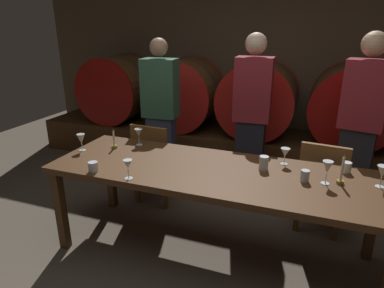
# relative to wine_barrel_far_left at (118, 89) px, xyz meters

# --- Properties ---
(ground_plane) EXTENTS (9.09, 9.09, 0.00)m
(ground_plane) POSITION_rel_wine_barrel_far_left_xyz_m (2.11, -2.23, -0.92)
(ground_plane) COLOR brown
(back_wall) EXTENTS (7.00, 0.24, 2.56)m
(back_wall) POSITION_rel_wine_barrel_far_left_xyz_m (2.11, 0.55, 0.36)
(back_wall) COLOR brown
(back_wall) RESTS_ON ground
(barrel_shelf) EXTENTS (6.30, 0.90, 0.45)m
(barrel_shelf) POSITION_rel_wine_barrel_far_left_xyz_m (2.11, 0.00, -0.70)
(barrel_shelf) COLOR #4C2D16
(barrel_shelf) RESTS_ON ground
(wine_barrel_far_left) EXTENTS (0.96, 0.79, 0.96)m
(wine_barrel_far_left) POSITION_rel_wine_barrel_far_left_xyz_m (0.00, 0.00, 0.00)
(wine_barrel_far_left) COLOR brown
(wine_barrel_far_left) RESTS_ON barrel_shelf
(wine_barrel_left) EXTENTS (0.96, 0.79, 0.96)m
(wine_barrel_left) POSITION_rel_wine_barrel_far_left_xyz_m (1.06, 0.00, 0.00)
(wine_barrel_left) COLOR brown
(wine_barrel_left) RESTS_ON barrel_shelf
(wine_barrel_center) EXTENTS (0.96, 0.79, 0.96)m
(wine_barrel_center) POSITION_rel_wine_barrel_far_left_xyz_m (2.09, 0.00, 0.00)
(wine_barrel_center) COLOR brown
(wine_barrel_center) RESTS_ON barrel_shelf
(wine_barrel_right) EXTENTS (0.96, 0.79, 0.96)m
(wine_barrel_right) POSITION_rel_wine_barrel_far_left_xyz_m (3.18, 0.00, 0.00)
(wine_barrel_right) COLOR #513319
(wine_barrel_right) RESTS_ON barrel_shelf
(dining_table) EXTENTS (2.60, 0.87, 0.76)m
(dining_table) POSITION_rel_wine_barrel_far_left_xyz_m (2.10, -1.99, -0.22)
(dining_table) COLOR #4C2D16
(dining_table) RESTS_ON ground
(chair_left) EXTENTS (0.42, 0.42, 0.88)m
(chair_left) POSITION_rel_wine_barrel_far_left_xyz_m (1.27, -1.37, -0.43)
(chair_left) COLOR brown
(chair_left) RESTS_ON ground
(chair_right) EXTENTS (0.44, 0.44, 0.88)m
(chair_right) POSITION_rel_wine_barrel_far_left_xyz_m (2.92, -1.33, -0.43)
(chair_right) COLOR brown
(chair_right) RESTS_ON ground
(guest_left) EXTENTS (0.40, 0.27, 1.70)m
(guest_left) POSITION_rel_wine_barrel_far_left_xyz_m (1.15, -0.95, -0.05)
(guest_left) COLOR #33384C
(guest_left) RESTS_ON ground
(guest_center) EXTENTS (0.39, 0.25, 1.76)m
(guest_center) POSITION_rel_wine_barrel_far_left_xyz_m (2.16, -0.80, -0.01)
(guest_center) COLOR black
(guest_center) RESTS_ON ground
(guest_right) EXTENTS (0.42, 0.32, 1.78)m
(guest_right) POSITION_rel_wine_barrel_far_left_xyz_m (3.20, -0.93, 0.00)
(guest_right) COLOR black
(guest_right) RESTS_ON ground
(candle_left) EXTENTS (0.05, 0.05, 0.18)m
(candle_left) POSITION_rel_wine_barrel_far_left_xyz_m (1.11, -1.84, -0.11)
(candle_left) COLOR olive
(candle_left) RESTS_ON dining_table
(candle_right) EXTENTS (0.05, 0.05, 0.22)m
(candle_right) POSITION_rel_wine_barrel_far_left_xyz_m (3.01, -1.91, -0.09)
(candle_right) COLOR olive
(candle_right) RESTS_ON dining_table
(wine_glass_far_left) EXTENTS (0.07, 0.07, 0.15)m
(wine_glass_far_left) POSITION_rel_wine_barrel_far_left_xyz_m (0.88, -2.00, -0.05)
(wine_glass_far_left) COLOR silver
(wine_glass_far_left) RESTS_ON dining_table
(wine_glass_left) EXTENTS (0.08, 0.08, 0.16)m
(wine_glass_left) POSITION_rel_wine_barrel_far_left_xyz_m (1.28, -1.69, -0.04)
(wine_glass_left) COLOR silver
(wine_glass_left) RESTS_ON dining_table
(wine_glass_center_left) EXTENTS (0.07, 0.07, 0.15)m
(wine_glass_center_left) POSITION_rel_wine_barrel_far_left_xyz_m (1.56, -2.36, -0.05)
(wine_glass_center_left) COLOR silver
(wine_glass_center_left) RESTS_ON dining_table
(wine_glass_center_right) EXTENTS (0.07, 0.07, 0.14)m
(wine_glass_center_right) POSITION_rel_wine_barrel_far_left_xyz_m (2.60, -1.69, -0.06)
(wine_glass_center_right) COLOR white
(wine_glass_center_right) RESTS_ON dining_table
(wine_glass_right) EXTENTS (0.07, 0.07, 0.17)m
(wine_glass_right) POSITION_rel_wine_barrel_far_left_xyz_m (2.91, -1.95, -0.03)
(wine_glass_right) COLOR white
(wine_glass_right) RESTS_ON dining_table
(wine_glass_far_right) EXTENTS (0.08, 0.08, 0.16)m
(wine_glass_far_right) POSITION_rel_wine_barrel_far_left_xyz_m (3.26, -1.87, -0.04)
(wine_glass_far_right) COLOR white
(wine_glass_far_right) RESTS_ON dining_table
(cup_far_left) EXTENTS (0.07, 0.07, 0.08)m
(cup_far_left) POSITION_rel_wine_barrel_far_left_xyz_m (1.24, -2.35, -0.12)
(cup_far_left) COLOR silver
(cup_far_left) RESTS_ON dining_table
(cup_center_left) EXTENTS (0.07, 0.07, 0.11)m
(cup_center_left) POSITION_rel_wine_barrel_far_left_xyz_m (2.46, -1.85, -0.10)
(cup_center_left) COLOR silver
(cup_center_left) RESTS_ON dining_table
(cup_center_right) EXTENTS (0.06, 0.06, 0.09)m
(cup_center_right) POSITION_rel_wine_barrel_far_left_xyz_m (2.77, -1.96, -0.11)
(cup_center_right) COLOR silver
(cup_center_right) RESTS_ON dining_table
(cup_far_right) EXTENTS (0.07, 0.07, 0.08)m
(cup_far_right) POSITION_rel_wine_barrel_far_left_xyz_m (3.06, -1.69, -0.11)
(cup_far_right) COLOR white
(cup_far_right) RESTS_ON dining_table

